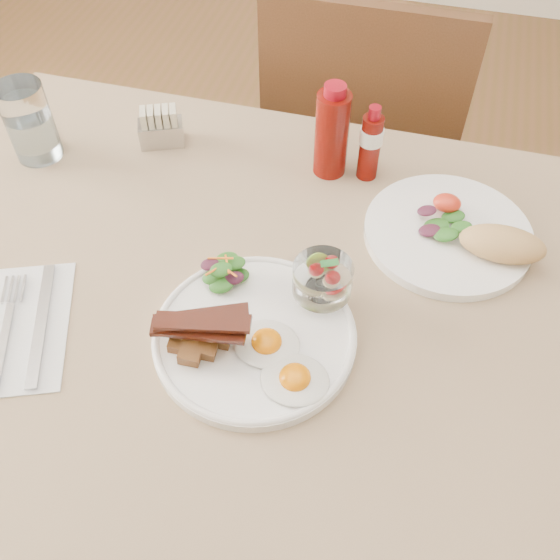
{
  "coord_description": "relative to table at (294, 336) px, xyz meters",
  "views": [
    {
      "loc": [
        0.12,
        -0.54,
        1.47
      ],
      "look_at": [
        -0.02,
        -0.02,
        0.82
      ],
      "focal_mm": 40.0,
      "sensor_mm": 36.0,
      "label": 1
    }
  ],
  "objects": [
    {
      "name": "chair_far",
      "position": [
        0.0,
        0.66,
        -0.14
      ],
      "size": [
        0.42,
        0.42,
        0.93
      ],
      "color": "#55311A",
      "rests_on": "ground"
    },
    {
      "name": "table",
      "position": [
        0.0,
        0.0,
        0.0
      ],
      "size": [
        1.33,
        0.88,
        0.75
      ],
      "color": "#55311A",
      "rests_on": "ground"
    },
    {
      "name": "main_plate",
      "position": [
        -0.04,
        -0.08,
        0.1
      ],
      "size": [
        0.28,
        0.28,
        0.02
      ],
      "primitive_type": "cylinder",
      "color": "white",
      "rests_on": "table"
    },
    {
      "name": "sugar_caddy",
      "position": [
        -0.32,
        0.29,
        0.12
      ],
      "size": [
        0.09,
        0.07,
        0.07
      ],
      "rotation": [
        0.0,
        0.0,
        0.4
      ],
      "color": "#B3B3B8",
      "rests_on": "table"
    },
    {
      "name": "water_glass",
      "position": [
        -0.52,
        0.21,
        0.15
      ],
      "size": [
        0.08,
        0.08,
        0.14
      ],
      "color": "white",
      "rests_on": "table"
    },
    {
      "name": "hot_sauce_bottle",
      "position": [
        0.05,
        0.3,
        0.16
      ],
      "size": [
        0.04,
        0.04,
        0.14
      ],
      "rotation": [
        0.0,
        0.0,
        -0.01
      ],
      "color": "#5D0A05",
      "rests_on": "table"
    },
    {
      "name": "second_plate",
      "position": [
        0.22,
        0.18,
        0.11
      ],
      "size": [
        0.27,
        0.26,
        0.07
      ],
      "rotation": [
        0.0,
        0.0,
        0.05
      ],
      "color": "white",
      "rests_on": "table"
    },
    {
      "name": "ketchup_bottle",
      "position": [
        -0.01,
        0.3,
        0.17
      ],
      "size": [
        0.06,
        0.06,
        0.17
      ],
      "rotation": [
        0.0,
        0.0,
        -0.13
      ],
      "color": "#5D0A05",
      "rests_on": "table"
    },
    {
      "name": "napkin_cutlery",
      "position": [
        -0.35,
        -0.14,
        0.09
      ],
      "size": [
        0.2,
        0.25,
        0.01
      ],
      "rotation": [
        0.0,
        0.0,
        0.38
      ],
      "color": "silver",
      "rests_on": "table"
    },
    {
      "name": "side_salad",
      "position": [
        -0.1,
        -0.0,
        0.12
      ],
      "size": [
        0.07,
        0.07,
        0.04
      ],
      "rotation": [
        0.0,
        0.0,
        -0.16
      ],
      "color": "#1F4F15",
      "rests_on": "main_plate"
    },
    {
      "name": "bacon_potato_pile",
      "position": [
        -0.1,
        -0.12,
        0.13
      ],
      "size": [
        0.14,
        0.09,
        0.06
      ],
      "rotation": [
        0.0,
        0.0,
        -0.23
      ],
      "color": "brown",
      "rests_on": "main_plate"
    },
    {
      "name": "fruit_cup",
      "position": [
        0.04,
        0.0,
        0.15
      ],
      "size": [
        0.08,
        0.08,
        0.08
      ],
      "rotation": [
        0.0,
        0.0,
        -0.04
      ],
      "color": "white",
      "rests_on": "main_plate"
    },
    {
      "name": "fried_eggs",
      "position": [
        0.01,
        -0.12,
        0.11
      ],
      "size": [
        0.15,
        0.13,
        0.02
      ],
      "rotation": [
        0.0,
        0.0,
        -0.08
      ],
      "color": "silver",
      "rests_on": "main_plate"
    }
  ]
}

